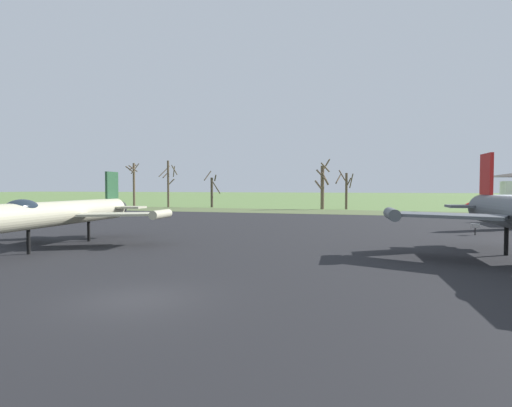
# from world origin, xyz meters

# --- Properties ---
(ground_plane) EXTENTS (600.00, 600.00, 0.00)m
(ground_plane) POSITION_xyz_m (0.00, 0.00, 0.00)
(ground_plane) COLOR #607F42
(asphalt_apron) EXTENTS (85.63, 58.08, 0.05)m
(asphalt_apron) POSITION_xyz_m (0.00, 17.43, 0.03)
(asphalt_apron) COLOR black
(asphalt_apron) RESTS_ON ground
(grass_verge_strip) EXTENTS (145.63, 12.00, 0.06)m
(grass_verge_strip) POSITION_xyz_m (0.00, 52.47, 0.03)
(grass_verge_strip) COLOR #57643B
(grass_verge_strip) RESTS_ON ground
(jet_fighter_front_right) EXTENTS (12.28, 15.40, 4.96)m
(jet_fighter_front_right) POSITION_xyz_m (-11.42, 9.13, 2.20)
(jet_fighter_front_right) COLOR #B7B293
(jet_fighter_front_right) RESTS_ON ground
(info_placard_rear_center) EXTENTS (0.65, 0.31, 0.96)m
(info_placard_rear_center) POSITION_xyz_m (14.49, 24.38, 0.62)
(info_placard_rear_center) COLOR black
(info_placard_rear_center) RESTS_ON ground
(bare_tree_far_left) EXTENTS (2.33, 2.32, 8.45)m
(bare_tree_far_left) POSITION_xyz_m (-38.45, 57.91, 4.77)
(bare_tree_far_left) COLOR brown
(bare_tree_far_left) RESTS_ON ground
(bare_tree_left_of_center) EXTENTS (3.38, 2.94, 8.91)m
(bare_tree_left_of_center) POSITION_xyz_m (-32.22, 60.15, 4.90)
(bare_tree_left_of_center) COLOR brown
(bare_tree_left_of_center) RESTS_ON ground
(bare_tree_center) EXTENTS (2.79, 2.74, 7.00)m
(bare_tree_center) POSITION_xyz_m (-24.01, 62.05, 3.29)
(bare_tree_center) COLOR #42382D
(bare_tree_center) RESTS_ON ground
(bare_tree_right_of_center) EXTENTS (2.71, 2.69, 8.74)m
(bare_tree_right_of_center) POSITION_xyz_m (-2.88, 60.98, 4.29)
(bare_tree_right_of_center) COLOR brown
(bare_tree_right_of_center) RESTS_ON ground
(bare_tree_far_right) EXTENTS (3.03, 3.12, 6.79)m
(bare_tree_far_right) POSITION_xyz_m (0.96, 62.04, 3.73)
(bare_tree_far_right) COLOR brown
(bare_tree_far_right) RESTS_ON ground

